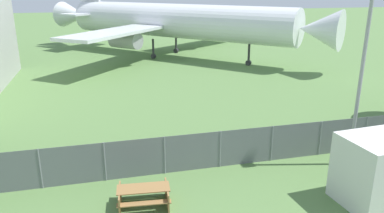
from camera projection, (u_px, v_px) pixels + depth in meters
name	position (u px, v px, depth m)	size (l,w,h in m)	color
perimeter_fence	(220.00, 149.00, 16.88)	(56.07, 0.07, 1.74)	slate
airplane	(172.00, 21.00, 42.45)	(27.85, 29.36, 11.60)	silver
picnic_bench_near_cabin	(144.00, 194.00, 13.97)	(2.08, 1.59, 0.76)	olive
light_mast	(364.00, 58.00, 15.85)	(0.44, 0.44, 8.24)	#99999E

